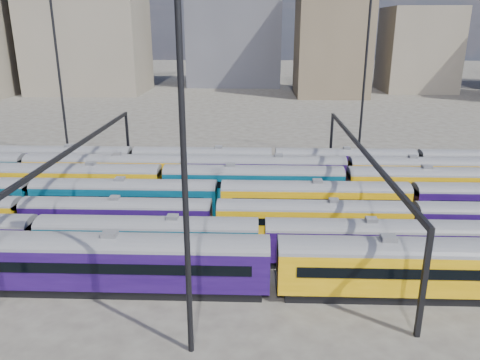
{
  "coord_description": "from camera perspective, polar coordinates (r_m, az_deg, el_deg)",
  "views": [
    {
      "loc": [
        -0.97,
        -47.04,
        19.85
      ],
      "look_at": [
        -2.77,
        4.11,
        3.0
      ],
      "focal_mm": 35.0,
      "sensor_mm": 36.0,
      "label": 1
    }
  ],
  "objects": [
    {
      "name": "ground",
      "position": [
        51.07,
        2.96,
        -4.68
      ],
      "size": [
        500.0,
        500.0,
        0.0
      ],
      "primitive_type": "plane",
      "color": "#3D3834",
      "rests_on": "ground"
    },
    {
      "name": "rake_1",
      "position": [
        41.94,
        -11.14,
        -6.5
      ],
      "size": [
        98.8,
        2.9,
        4.87
      ],
      "color": "black",
      "rests_on": "ground"
    },
    {
      "name": "rake_2",
      "position": [
        45.84,
        8.85,
        -4.32
      ],
      "size": [
        133.07,
        2.78,
        4.67
      ],
      "color": "black",
      "rests_on": "ground"
    },
    {
      "name": "rake_3",
      "position": [
        52.75,
        20.16,
        -2.0
      ],
      "size": [
        122.03,
        2.98,
        5.01
      ],
      "color": "black",
      "rests_on": "ground"
    },
    {
      "name": "rake_4",
      "position": [
        55.87,
        -9.45,
        0.16
      ],
      "size": [
        128.14,
        3.12,
        5.27
      ],
      "color": "black",
      "rests_on": "ground"
    },
    {
      "name": "rake_5",
      "position": [
        62.67,
        -16.17,
        1.57
      ],
      "size": [
        144.46,
        3.02,
        5.08
      ],
      "color": "black",
      "rests_on": "ground"
    },
    {
      "name": "rake_6",
      "position": [
        64.46,
        4.09,
        2.57
      ],
      "size": [
        116.64,
        2.85,
        4.78
      ],
      "color": "black",
      "rests_on": "ground"
    },
    {
      "name": "gantry_1",
      "position": [
        52.4,
        -19.38,
        2.74
      ],
      "size": [
        0.35,
        40.35,
        8.03
      ],
      "color": "black",
      "rests_on": "ground"
    },
    {
      "name": "gantry_2",
      "position": [
        50.04,
        14.62,
        2.49
      ],
      "size": [
        0.35,
        40.35,
        8.03
      ],
      "color": "black",
      "rests_on": "ground"
    },
    {
      "name": "mast_1",
      "position": [
        75.12,
        -21.25,
        12.54
      ],
      "size": [
        1.4,
        0.5,
        25.6
      ],
      "color": "black",
      "rests_on": "ground"
    },
    {
      "name": "mast_2",
      "position": [
        26.03,
        -6.97,
        5.03
      ],
      "size": [
        1.4,
        0.5,
        25.6
      ],
      "color": "black",
      "rests_on": "ground"
    },
    {
      "name": "mast_3",
      "position": [
        73.05,
        15.03,
        13.0
      ],
      "size": [
        1.4,
        0.5,
        25.6
      ],
      "color": "black",
      "rests_on": "ground"
    }
  ]
}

